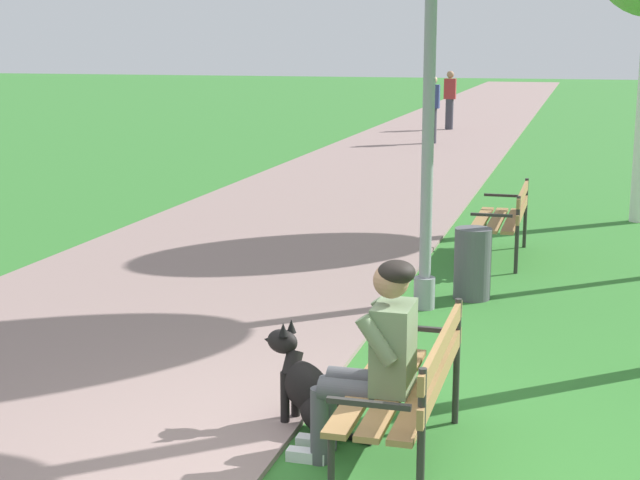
% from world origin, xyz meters
% --- Properties ---
extents(paved_path, '(4.19, 60.00, 0.04)m').
position_xyz_m(paved_path, '(-2.39, 24.00, 0.02)').
color(paved_path, gray).
rests_on(paved_path, ground).
extents(park_bench_near, '(0.55, 1.50, 0.85)m').
position_xyz_m(park_bench_near, '(0.48, 0.49, 0.51)').
color(park_bench_near, olive).
rests_on(park_bench_near, ground).
extents(park_bench_mid, '(0.55, 1.50, 0.85)m').
position_xyz_m(park_bench_mid, '(0.55, 6.18, 0.51)').
color(park_bench_mid, olive).
rests_on(park_bench_mid, ground).
extents(person_seated_on_near_bench, '(0.74, 0.49, 1.25)m').
position_xyz_m(person_seated_on_near_bench, '(0.27, 0.45, 0.68)').
color(person_seated_on_near_bench, '#4C4C51').
rests_on(person_seated_on_near_bench, ground).
extents(dog_black, '(0.81, 0.42, 0.71)m').
position_xyz_m(dog_black, '(-0.21, 0.81, 0.26)').
color(dog_black, black).
rests_on(dog_black, ground).
extents(lamp_post_near, '(0.24, 0.24, 4.31)m').
position_xyz_m(lamp_post_near, '(0.01, 3.86, 2.23)').
color(lamp_post_near, gray).
rests_on(lamp_post_near, ground).
extents(litter_bin, '(0.36, 0.36, 0.70)m').
position_xyz_m(litter_bin, '(0.40, 4.33, 0.35)').
color(litter_bin, '#515156').
rests_on(litter_bin, ground).
extents(pedestrian_distant, '(0.32, 0.22, 1.65)m').
position_xyz_m(pedestrian_distant, '(-2.20, 18.16, 0.84)').
color(pedestrian_distant, '#383842').
rests_on(pedestrian_distant, ground).
extents(pedestrian_further_distant, '(0.32, 0.22, 1.65)m').
position_xyz_m(pedestrian_further_distant, '(-2.31, 21.94, 0.84)').
color(pedestrian_further_distant, '#383842').
rests_on(pedestrian_further_distant, ground).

